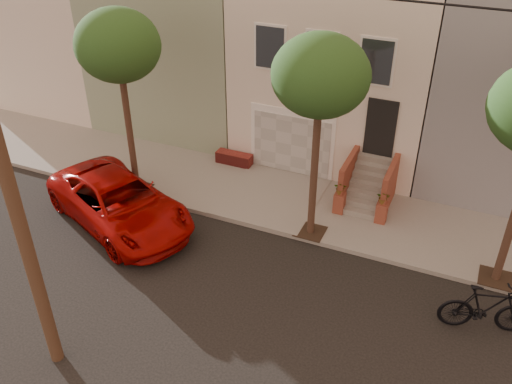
% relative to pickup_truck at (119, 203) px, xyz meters
% --- Properties ---
extents(ground, '(90.00, 90.00, 0.00)m').
position_rel_pickup_truck_xyz_m(ground, '(4.86, -2.08, -0.79)').
color(ground, black).
rests_on(ground, ground).
extents(sidewalk, '(40.00, 3.70, 0.15)m').
position_rel_pickup_truck_xyz_m(sidewalk, '(4.86, 3.27, -0.71)').
color(sidewalk, gray).
rests_on(sidewalk, ground).
extents(house_row, '(33.10, 11.70, 7.00)m').
position_rel_pickup_truck_xyz_m(house_row, '(4.86, 9.11, 2.86)').
color(house_row, beige).
rests_on(house_row, sidewalk).
extents(tree_left, '(2.70, 2.57, 6.30)m').
position_rel_pickup_truck_xyz_m(tree_left, '(-0.64, 1.82, 4.47)').
color(tree_left, '#2D2116').
rests_on(tree_left, sidewalk).
extents(tree_mid, '(2.70, 2.57, 6.30)m').
position_rel_pickup_truck_xyz_m(tree_mid, '(5.86, 1.82, 4.47)').
color(tree_mid, '#2D2116').
rests_on(tree_mid, sidewalk).
extents(pickup_truck, '(6.25, 4.65, 1.58)m').
position_rel_pickup_truck_xyz_m(pickup_truck, '(0.00, 0.00, 0.00)').
color(pickup_truck, '#A00604').
rests_on(pickup_truck, ground).
extents(motorcycle, '(2.39, 1.26, 1.38)m').
position_rel_pickup_truck_xyz_m(motorcycle, '(11.14, -0.18, -0.10)').
color(motorcycle, black).
rests_on(motorcycle, ground).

